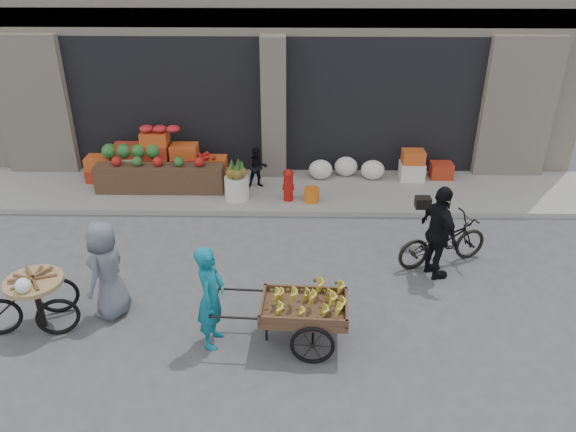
{
  "coord_description": "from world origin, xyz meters",
  "views": [
    {
      "loc": [
        0.54,
        -7.25,
        5.42
      ],
      "look_at": [
        0.39,
        0.95,
        1.1
      ],
      "focal_mm": 35.0,
      "sensor_mm": 36.0,
      "label": 1
    }
  ],
  "objects_px": {
    "banana_cart": "(301,306)",
    "fire_hydrant": "(288,184)",
    "orange_bucket": "(312,195)",
    "seated_person": "(257,168)",
    "tricycle_cart": "(36,295)",
    "vendor_woman": "(211,297)",
    "vendor_grey": "(107,270)",
    "bicycle": "(443,241)",
    "cyclist": "(439,233)",
    "pineapple_bin": "(237,188)"
  },
  "relations": [
    {
      "from": "seated_person",
      "to": "cyclist",
      "type": "height_order",
      "value": "cyclist"
    },
    {
      "from": "banana_cart",
      "to": "vendor_grey",
      "type": "relative_size",
      "value": 1.35
    },
    {
      "from": "vendor_grey",
      "to": "bicycle",
      "type": "xyz_separation_m",
      "value": [
        5.4,
        1.54,
        -0.34
      ]
    },
    {
      "from": "banana_cart",
      "to": "tricycle_cart",
      "type": "relative_size",
      "value": 1.47
    },
    {
      "from": "vendor_woman",
      "to": "tricycle_cart",
      "type": "distance_m",
      "value": 2.65
    },
    {
      "from": "banana_cart",
      "to": "tricycle_cart",
      "type": "xyz_separation_m",
      "value": [
        -3.88,
        0.29,
        -0.07
      ]
    },
    {
      "from": "orange_bucket",
      "to": "vendor_grey",
      "type": "bearing_deg",
      "value": -130.03
    },
    {
      "from": "fire_hydrant",
      "to": "orange_bucket",
      "type": "bearing_deg",
      "value": -5.71
    },
    {
      "from": "banana_cart",
      "to": "fire_hydrant",
      "type": "bearing_deg",
      "value": 96.52
    },
    {
      "from": "tricycle_cart",
      "to": "orange_bucket",
      "type": "bearing_deg",
      "value": 24.32
    },
    {
      "from": "vendor_woman",
      "to": "tricycle_cart",
      "type": "relative_size",
      "value": 1.1
    },
    {
      "from": "seated_person",
      "to": "tricycle_cart",
      "type": "bearing_deg",
      "value": -131.36
    },
    {
      "from": "pineapple_bin",
      "to": "bicycle",
      "type": "xyz_separation_m",
      "value": [
        3.85,
        -2.31,
        0.08
      ]
    },
    {
      "from": "tricycle_cart",
      "to": "vendor_grey",
      "type": "bearing_deg",
      "value": -1.03
    },
    {
      "from": "bicycle",
      "to": "fire_hydrant",
      "type": "bearing_deg",
      "value": 30.93
    },
    {
      "from": "vendor_woman",
      "to": "pineapple_bin",
      "type": "bearing_deg",
      "value": 10.05
    },
    {
      "from": "fire_hydrant",
      "to": "cyclist",
      "type": "relative_size",
      "value": 0.43
    },
    {
      "from": "orange_bucket",
      "to": "banana_cart",
      "type": "xyz_separation_m",
      "value": [
        -0.25,
        -4.38,
        0.37
      ]
    },
    {
      "from": "pineapple_bin",
      "to": "orange_bucket",
      "type": "bearing_deg",
      "value": -3.58
    },
    {
      "from": "pineapple_bin",
      "to": "bicycle",
      "type": "relative_size",
      "value": 0.3
    },
    {
      "from": "banana_cart",
      "to": "vendor_woman",
      "type": "bearing_deg",
      "value": -175.84
    },
    {
      "from": "pineapple_bin",
      "to": "fire_hydrant",
      "type": "height_order",
      "value": "fire_hydrant"
    },
    {
      "from": "seated_person",
      "to": "bicycle",
      "type": "bearing_deg",
      "value": -50.17
    },
    {
      "from": "banana_cart",
      "to": "orange_bucket",
      "type": "bearing_deg",
      "value": 90.03
    },
    {
      "from": "seated_person",
      "to": "vendor_grey",
      "type": "height_order",
      "value": "vendor_grey"
    },
    {
      "from": "pineapple_bin",
      "to": "cyclist",
      "type": "relative_size",
      "value": 0.31
    },
    {
      "from": "bicycle",
      "to": "cyclist",
      "type": "relative_size",
      "value": 1.03
    },
    {
      "from": "pineapple_bin",
      "to": "orange_bucket",
      "type": "height_order",
      "value": "pineapple_bin"
    },
    {
      "from": "vendor_grey",
      "to": "bicycle",
      "type": "distance_m",
      "value": 5.63
    },
    {
      "from": "banana_cart",
      "to": "tricycle_cart",
      "type": "height_order",
      "value": "tricycle_cart"
    },
    {
      "from": "seated_person",
      "to": "tricycle_cart",
      "type": "xyz_separation_m",
      "value": [
        -2.92,
        -4.8,
        -0.02
      ]
    },
    {
      "from": "bicycle",
      "to": "vendor_grey",
      "type": "bearing_deg",
      "value": 86.31
    },
    {
      "from": "seated_person",
      "to": "vendor_grey",
      "type": "relative_size",
      "value": 0.59
    },
    {
      "from": "tricycle_cart",
      "to": "vendor_grey",
      "type": "distance_m",
      "value": 1.05
    },
    {
      "from": "tricycle_cart",
      "to": "fire_hydrant",
      "type": "bearing_deg",
      "value": 28.35
    },
    {
      "from": "fire_hydrant",
      "to": "vendor_grey",
      "type": "bearing_deg",
      "value": -124.9
    },
    {
      "from": "vendor_woman",
      "to": "bicycle",
      "type": "relative_size",
      "value": 0.93
    },
    {
      "from": "fire_hydrant",
      "to": "orange_bucket",
      "type": "distance_m",
      "value": 0.55
    },
    {
      "from": "orange_bucket",
      "to": "cyclist",
      "type": "distance_m",
      "value": 3.37
    },
    {
      "from": "seated_person",
      "to": "bicycle",
      "type": "distance_m",
      "value": 4.52
    },
    {
      "from": "orange_bucket",
      "to": "vendor_woman",
      "type": "bearing_deg",
      "value": -108.82
    },
    {
      "from": "cyclist",
      "to": "banana_cart",
      "type": "bearing_deg",
      "value": 108.05
    },
    {
      "from": "fire_hydrant",
      "to": "vendor_grey",
      "type": "distance_m",
      "value": 4.65
    },
    {
      "from": "banana_cart",
      "to": "bicycle",
      "type": "height_order",
      "value": "bicycle"
    },
    {
      "from": "pineapple_bin",
      "to": "seated_person",
      "type": "bearing_deg",
      "value": 56.31
    },
    {
      "from": "orange_bucket",
      "to": "seated_person",
      "type": "height_order",
      "value": "seated_person"
    },
    {
      "from": "seated_person",
      "to": "vendor_woman",
      "type": "relative_size",
      "value": 0.59
    },
    {
      "from": "fire_hydrant",
      "to": "orange_bucket",
      "type": "relative_size",
      "value": 2.22
    },
    {
      "from": "vendor_woman",
      "to": "cyclist",
      "type": "bearing_deg",
      "value": -54.41
    },
    {
      "from": "pineapple_bin",
      "to": "vendor_woman",
      "type": "height_order",
      "value": "vendor_woman"
    }
  ]
}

